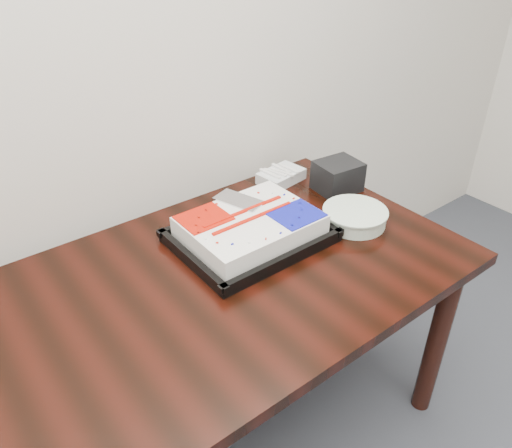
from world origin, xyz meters
TOP-DOWN VIEW (x-y plane):
  - table at (0.00, 2.00)m, footprint 1.80×0.90m
  - cake_tray at (0.32, 2.09)m, footprint 0.47×0.38m
  - plate_stack at (0.67, 1.96)m, footprint 0.22×0.22m
  - fork_bag at (0.67, 2.35)m, footprint 0.19×0.14m
  - napkin_box at (0.80, 2.17)m, footprint 0.17×0.15m

SIDE VIEW (x-z plane):
  - table at x=0.00m, z-range 0.29..1.04m
  - fork_bag at x=0.67m, z-range 0.75..0.80m
  - plate_stack at x=0.67m, z-range 0.75..0.80m
  - cake_tray at x=0.32m, z-range 0.75..0.84m
  - napkin_box at x=0.80m, z-range 0.75..0.86m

